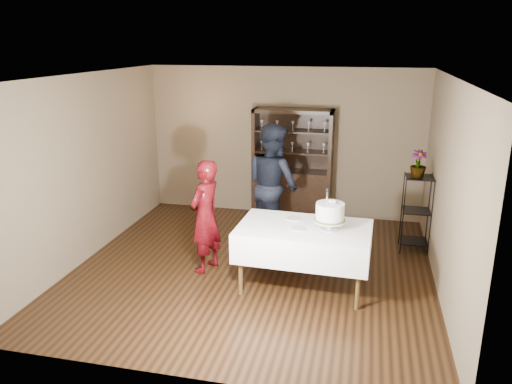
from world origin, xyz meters
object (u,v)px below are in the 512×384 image
at_px(woman, 205,216).
at_px(cake, 330,213).
at_px(plant_etagere, 416,210).
at_px(man, 273,184).
at_px(china_hutch, 292,183).
at_px(cake_table, 304,241).
at_px(potted_plant, 418,164).

xyz_separation_m(woman, cake, (1.73, -0.25, 0.27)).
xyz_separation_m(plant_etagere, cake, (-1.19, -1.62, 0.42)).
height_order(woman, man, man).
relative_size(china_hutch, woman, 1.25).
xyz_separation_m(china_hutch, plant_etagere, (2.08, -1.05, -0.01)).
xyz_separation_m(china_hutch, cake_table, (0.57, -2.63, -0.01)).
bearing_deg(cake_table, man, 115.64).
bearing_deg(cake_table, cake, -6.00).
distance_m(cake_table, woman, 1.43).
relative_size(china_hutch, cake, 3.63).
bearing_deg(man, cake_table, 158.52).
bearing_deg(man, woman, 102.21).
bearing_deg(cake, plant_etagere, 53.51).
xyz_separation_m(cake_table, woman, (-1.41, 0.22, 0.15)).
xyz_separation_m(cake, potted_plant, (1.15, 1.57, 0.32)).
bearing_deg(plant_etagere, potted_plant, -130.37).
bearing_deg(man, china_hutch, -52.95).
distance_m(china_hutch, woman, 2.56).
distance_m(china_hutch, potted_plant, 2.43).
bearing_deg(plant_etagere, man, -176.17).
relative_size(china_hutch, cake_table, 1.15).
bearing_deg(cake, cake_table, 174.00).
relative_size(plant_etagere, woman, 0.75).
relative_size(cake_table, cake, 3.14).
height_order(china_hutch, cake_table, china_hutch).
distance_m(woman, potted_plant, 3.22).
height_order(plant_etagere, man, man).
height_order(cake_table, man, man).
xyz_separation_m(plant_etagere, woman, (-2.92, -1.36, 0.15)).
bearing_deg(cake, man, 124.47).
xyz_separation_m(china_hutch, man, (-0.12, -1.20, 0.30)).
relative_size(cake_table, man, 0.90).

